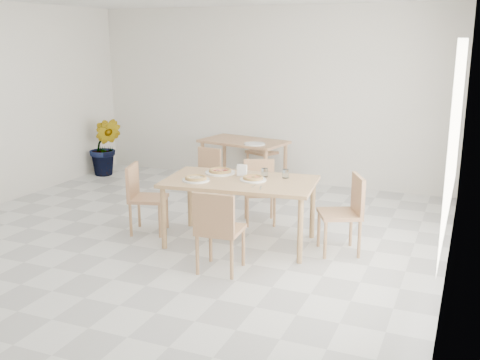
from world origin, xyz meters
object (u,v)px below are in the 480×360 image
at_px(chair_south, 218,226).
at_px(tumbler_b, 265,173).
at_px(plate_empty, 255,144).
at_px(second_table, 244,147).
at_px(chair_back_s, 213,168).
at_px(chair_west, 142,193).
at_px(plate_margherita, 253,180).
at_px(plate_mushroom, 196,180).
at_px(pizza_margherita, 253,178).
at_px(pizza_pepperoni, 220,171).
at_px(tumbler_a, 286,174).
at_px(chair_north, 259,186).
at_px(pizza_mushroom, 196,178).
at_px(plate_pepperoni, 220,173).
at_px(potted_plant, 105,147).
at_px(chair_east, 347,208).
at_px(napkin_holder, 242,171).
at_px(chair_back_n, 268,147).
at_px(main_table, 240,186).

xyz_separation_m(chair_south, tumbler_b, (0.07, 1.13, 0.30)).
xyz_separation_m(tumbler_b, plate_empty, (-0.84, 1.83, -0.04)).
height_order(second_table, chair_back_s, chair_back_s).
bearing_deg(chair_west, plate_margherita, -100.67).
height_order(chair_south, second_table, chair_south).
bearing_deg(plate_mushroom, second_table, 100.54).
distance_m(pizza_margherita, pizza_pepperoni, 0.51).
distance_m(chair_west, tumbler_a, 1.75).
height_order(chair_north, pizza_mushroom, pizza_mushroom).
height_order(plate_pepperoni, plate_empty, same).
bearing_deg(plate_pepperoni, chair_south, -66.60).
height_order(tumbler_a, potted_plant, potted_plant).
height_order(plate_margherita, plate_empty, same).
xyz_separation_m(chair_east, plate_margherita, (-1.04, -0.15, 0.26)).
bearing_deg(plate_margherita, plate_mushroom, -156.15).
relative_size(napkin_holder, chair_back_n, 0.15).
xyz_separation_m(plate_margherita, pizza_mushroom, (-0.59, -0.26, 0.02)).
distance_m(chair_east, tumbler_a, 0.81).
bearing_deg(main_table, napkin_holder, 97.88).
relative_size(chair_north, chair_back_n, 0.85).
distance_m(plate_mushroom, plate_empty, 2.31).
bearing_deg(plate_mushroom, plate_pepperoni, 76.54).
bearing_deg(tumbler_b, main_table, -129.87).
height_order(plate_mushroom, chair_back_n, chair_back_n).
relative_size(plate_margherita, tumbler_b, 2.97).
relative_size(chair_east, plate_pepperoni, 2.46).
bearing_deg(tumbler_b, pizza_mushroom, -143.93).
xyz_separation_m(plate_pepperoni, tumbler_b, (0.54, 0.04, 0.04)).
height_order(pizza_margherita, pizza_mushroom, same).
height_order(chair_back_s, chair_back_n, chair_back_n).
relative_size(chair_north, plate_pepperoni, 2.26).
relative_size(pizza_margherita, second_table, 0.19).
bearing_deg(plate_empty, chair_west, -105.43).
height_order(pizza_margherita, chair_back_s, pizza_margherita).
relative_size(main_table, tumbler_b, 17.89).
xyz_separation_m(main_table, second_table, (-0.92, 2.35, -0.03)).
xyz_separation_m(second_table, chair_back_s, (-0.16, -0.76, -0.20)).
bearing_deg(second_table, plate_pepperoni, -64.23).
xyz_separation_m(chair_east, plate_empty, (-1.82, 1.89, 0.26)).
relative_size(chair_north, second_table, 0.56).
distance_m(pizza_mushroom, potted_plant, 3.82).
bearing_deg(pizza_mushroom, tumbler_a, 30.30).
bearing_deg(plate_mushroom, tumbler_b, 36.07).
relative_size(napkin_holder, plate_empty, 0.43).
relative_size(pizza_pepperoni, second_table, 0.24).
bearing_deg(chair_back_n, napkin_holder, -52.04).
bearing_deg(second_table, chair_north, -50.30).
bearing_deg(pizza_margherita, potted_plant, 149.01).
distance_m(plate_pepperoni, tumbler_a, 0.79).
height_order(plate_margherita, potted_plant, potted_plant).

